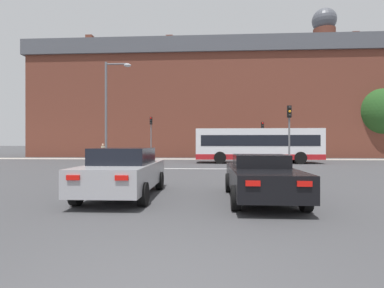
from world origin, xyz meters
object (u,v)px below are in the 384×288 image
Objects in this scene: traffic_light_far_right at (263,134)px; pedestrian_walking_east at (103,150)px; pedestrian_waiting at (226,150)px; traffic_light_near_right at (289,126)px; street_lamp_junction at (110,104)px; car_saloon_left at (124,172)px; traffic_light_far_left at (151,131)px; car_roadster_right at (261,177)px; bus_crossing_lead at (257,145)px.

traffic_light_far_right reaches higher than pedestrian_walking_east.
pedestrian_waiting is 1.01× the size of pedestrian_walking_east.
street_lamp_junction is (-12.08, -0.27, 1.56)m from traffic_light_near_right.
car_saloon_left is at bearing -69.18° from street_lamp_junction.
traffic_light_far_right is 17.09m from pedestrian_walking_east.
street_lamp_junction is at bearing -92.82° from traffic_light_far_left.
pedestrian_walking_east is at bearing 159.19° from pedestrian_waiting.
traffic_light_far_right is 16.67m from street_lamp_junction.
street_lamp_junction reaches higher than traffic_light_far_left.
car_roadster_right is 0.65× the size of street_lamp_junction.
pedestrian_walking_east is (-8.86, 22.46, 0.18)m from car_saloon_left.
traffic_light_far_left reaches higher than bus_crossing_lead.
car_roadster_right is at bearing -5.89° from car_saloon_left.
car_roadster_right is 23.89m from traffic_light_far_left.
pedestrian_waiting is 13.22m from pedestrian_walking_east.
pedestrian_walking_east is at bearing 145.83° from traffic_light_near_right.
traffic_light_far_left is at bearing 160.46° from pedestrian_waiting.
pedestrian_walking_east is (-16.87, 11.45, -1.86)m from traffic_light_near_right.
traffic_light_far_right is (11.66, -0.18, -0.36)m from traffic_light_far_left.
pedestrian_waiting is at bearing -156.00° from bus_crossing_lead.
pedestrian_walking_east reaches higher than car_saloon_left.
street_lamp_junction is at bearing 127.07° from car_roadster_right.
car_saloon_left is 1.06× the size of traffic_light_far_left.
street_lamp_junction is (-10.86, -5.86, 2.83)m from bus_crossing_lead.
street_lamp_junction is (-8.28, 11.11, 3.70)m from car_roadster_right.
traffic_light_far_left is 11.67m from traffic_light_far_right.
pedestrian_walking_east is (-15.65, 5.87, -0.59)m from bus_crossing_lead.
bus_crossing_lead is 5.85m from traffic_light_near_right.
car_saloon_left is 4.21m from car_roadster_right.
traffic_light_far_right is at bearing 42.51° from street_lamp_junction.
car_saloon_left is 22.51m from traffic_light_far_left.
traffic_light_far_right is at bearing 165.74° from bus_crossing_lead.
car_roadster_right is 1.04× the size of traffic_light_far_left.
traffic_light_near_right is 11.77m from pedestrian_waiting.
traffic_light_far_left is (-3.52, 22.12, 2.22)m from car_saloon_left.
street_lamp_junction is at bearing -178.71° from traffic_light_near_right.
bus_crossing_lead is 5.99m from pedestrian_waiting.
traffic_light_far_left is 2.72× the size of pedestrian_walking_east.
traffic_light_far_left is at bearing 98.18° from car_saloon_left.
car_saloon_left is at bearing 175.34° from car_roadster_right.
traffic_light_far_left is at bearing 179.13° from traffic_light_far_right.
pedestrian_waiting is (-2.43, 5.45, -0.58)m from bus_crossing_lead.
traffic_light_far_left is 16.01m from traffic_light_near_right.
car_roadster_right is 2.80× the size of pedestrian_waiting.
bus_crossing_lead is 2.50× the size of traffic_light_near_right.
bus_crossing_lead reaches higher than car_saloon_left.
traffic_light_near_right is 0.58× the size of street_lamp_junction.
street_lamp_junction reaches higher than traffic_light_far_right.
car_saloon_left is 13.76m from traffic_light_near_right.
street_lamp_junction reaches higher than pedestrian_walking_east.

